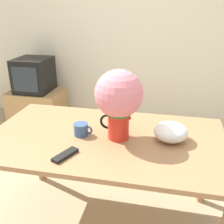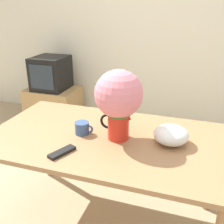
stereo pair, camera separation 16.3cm
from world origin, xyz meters
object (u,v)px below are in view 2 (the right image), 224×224
at_px(coffee_mug, 82,128).
at_px(flower_vase, 119,99).
at_px(white_bowl, 171,135).
at_px(tv_set, 51,73).

bearing_deg(coffee_mug, flower_vase, 3.12).
height_order(flower_vase, white_bowl, flower_vase).
height_order(white_bowl, tv_set, tv_set).
distance_m(coffee_mug, white_bowl, 0.58).
xyz_separation_m(flower_vase, coffee_mug, (-0.24, -0.01, -0.23)).
xyz_separation_m(white_bowl, tv_set, (-1.73, 1.49, -0.11)).
distance_m(white_bowl, tv_set, 2.29).
relative_size(coffee_mug, tv_set, 0.28).
relative_size(white_bowl, tv_set, 0.47).
height_order(coffee_mug, white_bowl, white_bowl).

